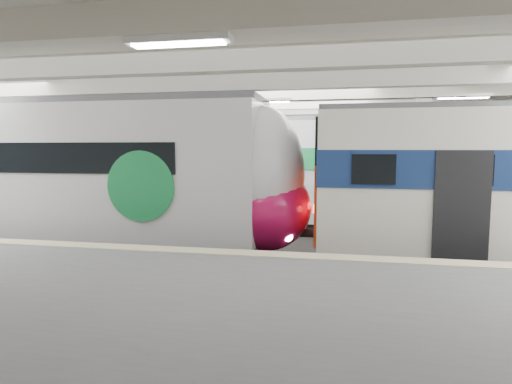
# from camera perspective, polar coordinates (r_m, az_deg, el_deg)

# --- Properties ---
(station_hall) EXTENTS (36.00, 24.00, 5.75)m
(station_hall) POSITION_cam_1_polar(r_m,az_deg,el_deg) (10.64, -1.74, 5.18)
(station_hall) COLOR black
(station_hall) RESTS_ON ground
(modern_emu) EXTENTS (15.19, 3.13, 4.83)m
(modern_emu) POSITION_cam_1_polar(r_m,az_deg,el_deg) (14.39, -21.34, 1.48)
(modern_emu) COLOR silver
(modern_emu) RESTS_ON ground
(far_train) EXTENTS (14.52, 3.32, 4.59)m
(far_train) POSITION_cam_1_polar(r_m,az_deg,el_deg) (18.37, -5.17, 2.71)
(far_train) COLOR silver
(far_train) RESTS_ON ground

